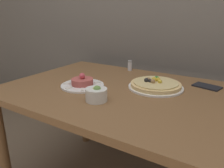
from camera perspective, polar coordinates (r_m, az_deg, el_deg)
name	(u,v)px	position (r m, az deg, el deg)	size (l,w,h in m)	color
dining_table	(129,105)	(1.20, 4.55, -5.60)	(1.39, 0.89, 0.73)	brown
pizza_plate	(156,85)	(1.23, 11.31, -0.24)	(0.30, 0.30, 0.06)	white
tartare_plate	(82,83)	(1.24, -7.74, 0.15)	(0.24, 0.24, 0.08)	white
small_bowl	(96,94)	(1.03, -4.10, -2.55)	(0.10, 0.10, 0.08)	white
napkin	(207,86)	(1.33, 23.55, -0.59)	(0.16, 0.12, 0.01)	black
salt_shaker	(130,66)	(1.57, 4.70, 4.78)	(0.03, 0.03, 0.07)	silver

